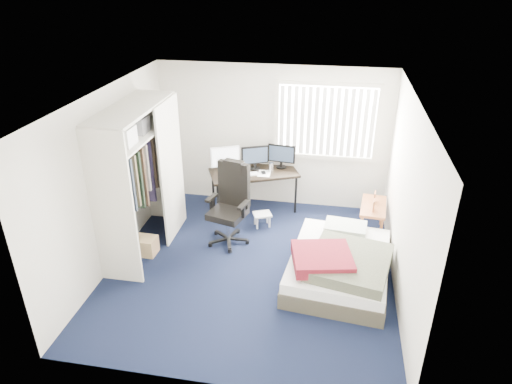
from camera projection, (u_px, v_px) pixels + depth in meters
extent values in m
plane|color=black|center=(251.00, 267.00, 6.63)|extent=(4.20, 4.20, 0.00)
plane|color=silver|center=(273.00, 137.00, 7.92)|extent=(4.00, 0.00, 4.00)
plane|color=silver|center=(208.00, 289.00, 4.23)|extent=(4.00, 0.00, 4.00)
plane|color=silver|center=(110.00, 179.00, 6.39)|extent=(0.00, 4.20, 4.20)
plane|color=silver|center=(406.00, 202.00, 5.76)|extent=(0.00, 4.20, 4.20)
plane|color=white|center=(250.00, 98.00, 5.51)|extent=(4.20, 4.20, 0.00)
cube|color=white|center=(326.00, 121.00, 7.60)|extent=(1.60, 0.02, 1.20)
cube|color=beige|center=(329.00, 84.00, 7.30)|extent=(1.72, 0.06, 0.06)
cube|color=beige|center=(324.00, 157.00, 7.86)|extent=(1.72, 0.06, 0.06)
cube|color=white|center=(326.00, 122.00, 7.55)|extent=(1.60, 0.04, 1.16)
cube|color=beige|center=(113.00, 210.00, 5.88)|extent=(0.60, 0.04, 2.20)
cube|color=beige|center=(162.00, 158.00, 7.46)|extent=(0.60, 0.04, 2.20)
cube|color=beige|center=(131.00, 108.00, 6.18)|extent=(0.60, 1.80, 0.04)
cube|color=beige|center=(134.00, 134.00, 6.35)|extent=(0.56, 1.74, 0.03)
cylinder|color=silver|center=(135.00, 143.00, 6.40)|extent=(0.03, 1.72, 0.03)
cube|color=#26262B|center=(136.00, 175.00, 6.52)|extent=(0.38, 1.10, 0.90)
cube|color=beige|center=(172.00, 170.00, 7.02)|extent=(0.03, 0.90, 2.20)
cube|color=white|center=(119.00, 136.00, 5.89)|extent=(0.38, 0.30, 0.24)
cube|color=gray|center=(135.00, 125.00, 6.34)|extent=(0.34, 0.28, 0.22)
cube|color=black|center=(254.00, 173.00, 7.88)|extent=(1.64, 1.22, 0.04)
cylinder|color=black|center=(218.00, 203.00, 7.66)|extent=(0.04, 0.04, 0.69)
cylinder|color=black|center=(213.00, 189.00, 8.15)|extent=(0.04, 0.04, 0.69)
cylinder|color=black|center=(296.00, 195.00, 7.93)|extent=(0.04, 0.04, 0.69)
cylinder|color=black|center=(286.00, 181.00, 8.43)|extent=(0.04, 0.04, 0.69)
cube|color=white|center=(225.00, 157.00, 7.75)|extent=(0.47, 0.23, 0.36)
cube|color=white|center=(225.00, 157.00, 7.75)|extent=(0.42, 0.18, 0.31)
cube|color=black|center=(255.00, 155.00, 7.87)|extent=(0.45, 0.22, 0.32)
cube|color=#1E2838|center=(255.00, 155.00, 7.87)|extent=(0.40, 0.18, 0.27)
cube|color=black|center=(282.00, 154.00, 7.93)|extent=(0.45, 0.22, 0.32)
cube|color=#1E2838|center=(282.00, 154.00, 7.93)|extent=(0.40, 0.18, 0.27)
cube|color=white|center=(247.00, 174.00, 7.75)|extent=(0.42, 0.29, 0.02)
cube|color=black|center=(264.00, 173.00, 7.81)|extent=(0.09, 0.12, 0.02)
cylinder|color=silver|center=(271.00, 167.00, 7.85)|extent=(0.08, 0.08, 0.16)
cube|color=white|center=(254.00, 172.00, 7.87)|extent=(0.39, 0.38, 0.00)
cube|color=black|center=(228.00, 238.00, 7.21)|extent=(0.75, 0.75, 0.12)
cylinder|color=silver|center=(228.00, 227.00, 7.11)|extent=(0.06, 0.06, 0.41)
cube|color=black|center=(227.00, 214.00, 7.01)|extent=(0.63, 0.63, 0.10)
cube|color=black|center=(234.00, 184.00, 7.01)|extent=(0.52, 0.23, 0.71)
cube|color=black|center=(234.00, 165.00, 6.88)|extent=(0.33, 0.20, 0.16)
cube|color=black|center=(211.00, 198.00, 7.02)|extent=(0.14, 0.29, 0.04)
cube|color=black|center=(243.00, 205.00, 6.80)|extent=(0.14, 0.29, 0.04)
cube|color=white|center=(262.00, 214.00, 7.58)|extent=(0.35, 0.32, 0.03)
cylinder|color=white|center=(257.00, 223.00, 7.54)|extent=(0.03, 0.03, 0.21)
cylinder|color=white|center=(255.00, 219.00, 7.67)|extent=(0.03, 0.03, 0.21)
cylinder|color=white|center=(269.00, 222.00, 7.58)|extent=(0.03, 0.03, 0.21)
cylinder|color=white|center=(267.00, 217.00, 7.72)|extent=(0.03, 0.03, 0.21)
cube|color=brown|center=(374.00, 206.00, 7.23)|extent=(0.45, 0.80, 0.04)
cube|color=brown|center=(361.00, 230.00, 7.09)|extent=(0.04, 0.04, 0.48)
cube|color=brown|center=(364.00, 210.00, 7.68)|extent=(0.04, 0.04, 0.48)
cube|color=brown|center=(380.00, 233.00, 7.02)|extent=(0.04, 0.04, 0.48)
cube|color=brown|center=(382.00, 212.00, 7.60)|extent=(0.04, 0.04, 0.48)
cube|color=brown|center=(374.00, 205.00, 7.03)|extent=(0.03, 0.14, 0.18)
cube|color=brown|center=(375.00, 197.00, 7.28)|extent=(0.03, 0.14, 0.18)
cube|color=#3C382B|center=(338.00, 270.00, 6.36)|extent=(1.50, 1.89, 0.23)
cube|color=white|center=(339.00, 260.00, 6.28)|extent=(1.46, 1.85, 0.16)
cube|color=#B6BCAE|center=(345.00, 229.00, 6.73)|extent=(0.64, 0.46, 0.14)
cube|color=#3C3F2F|center=(349.00, 263.00, 5.97)|extent=(1.20, 1.28, 0.18)
cube|color=#590F21|center=(322.00, 259.00, 5.94)|extent=(0.88, 0.84, 0.16)
cube|color=tan|center=(145.00, 246.00, 6.89)|extent=(0.37, 0.28, 0.27)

